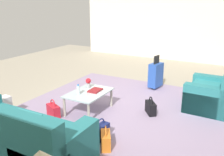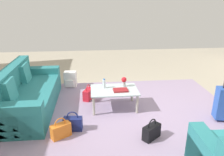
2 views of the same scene
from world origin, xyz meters
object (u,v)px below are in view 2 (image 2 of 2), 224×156
at_px(handbag_red, 88,94).
at_px(water_bottle, 104,84).
at_px(handbag_black, 152,132).
at_px(backpack_white, 70,79).
at_px(coffee_table, 114,92).
at_px(coffee_table_book, 121,90).
at_px(handbag_orange, 61,130).
at_px(couch, 25,96).
at_px(flower_vase, 124,81).
at_px(handbag_navy, 73,123).

bearing_deg(handbag_red, water_bottle, 133.02).
relative_size(handbag_black, backpack_white, 0.89).
height_order(coffee_table, coffee_table_book, coffee_table_book).
bearing_deg(handbag_orange, handbag_red, -107.31).
height_order(handbag_red, backpack_white, backpack_white).
height_order(couch, flower_vase, couch).
bearing_deg(couch, backpack_white, -123.73).
distance_m(flower_vase, handbag_red, 0.91).
relative_size(coffee_table, handbag_black, 2.66).
relative_size(coffee_table_book, handbag_navy, 0.81).
xyz_separation_m(coffee_table, handbag_red, (0.54, -0.46, -0.23)).
distance_m(coffee_table, handbag_black, 1.25).
distance_m(flower_vase, backpack_white, 1.71).
distance_m(handbag_navy, handbag_black, 1.34).
xyz_separation_m(coffee_table, handbag_black, (-0.49, 1.13, -0.23)).
height_order(water_bottle, handbag_black, water_bottle).
xyz_separation_m(couch, water_bottle, (-1.60, 0.00, 0.21)).
relative_size(handbag_red, backpack_white, 0.89).
bearing_deg(couch, handbag_orange, 127.87).
distance_m(handbag_navy, handbag_orange, 0.27).
bearing_deg(water_bottle, handbag_red, -46.98).
xyz_separation_m(coffee_table_book, flower_vase, (-0.10, -0.23, 0.11)).
distance_m(couch, flower_vase, 2.03).
relative_size(flower_vase, handbag_red, 0.57).
height_order(coffee_table, handbag_orange, coffee_table).
distance_m(handbag_black, backpack_white, 2.84).
bearing_deg(couch, handbag_black, 151.69).
bearing_deg(water_bottle, couch, 0.00).
height_order(couch, coffee_table, couch).
bearing_deg(coffee_table_book, couch, -7.57).
xyz_separation_m(coffee_table, flower_vase, (-0.22, -0.15, 0.18)).
bearing_deg(coffee_table, handbag_navy, 43.59).
bearing_deg(coffee_table, flower_vase, -145.71).
relative_size(water_bottle, handbag_black, 0.57).
bearing_deg(handbag_black, coffee_table, -66.67).
distance_m(coffee_table, flower_vase, 0.32).
height_order(handbag_navy, backpack_white, backpack_white).
relative_size(handbag_navy, handbag_red, 1.00).
height_order(coffee_table_book, handbag_navy, coffee_table_book).
relative_size(water_bottle, handbag_navy, 0.57).
relative_size(coffee_table_book, handbag_black, 0.81).
relative_size(couch, coffee_table, 2.32).
bearing_deg(flower_vase, coffee_table_book, 66.50).
distance_m(coffee_table, handbag_red, 0.74).
bearing_deg(handbag_navy, handbag_red, -101.98).
height_order(couch, handbag_orange, couch).
relative_size(handbag_orange, handbag_black, 1.00).
bearing_deg(coffee_table, couch, -3.19).
xyz_separation_m(coffee_table_book, handbag_red, (0.66, -0.54, -0.30)).
relative_size(couch, backpack_white, 5.51).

